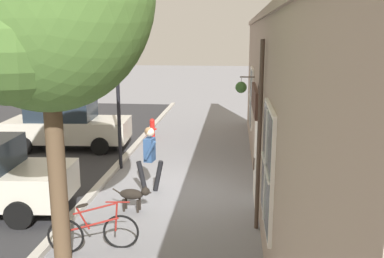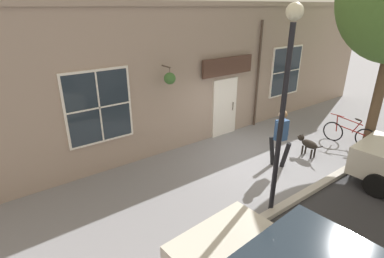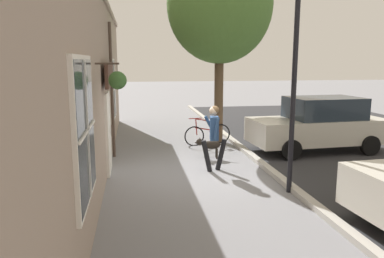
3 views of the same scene
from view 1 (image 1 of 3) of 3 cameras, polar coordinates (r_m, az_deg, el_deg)
ground_plane at (r=11.49m, az=-2.64°, el=-8.27°), size 90.00×90.00×0.00m
storefront_facade at (r=10.79m, az=9.64°, el=2.89°), size 0.95×18.00×4.60m
pedestrian_walking at (r=11.18m, az=-5.66°, el=-3.21°), size 0.73×0.60×1.75m
dog_on_leash at (r=10.22m, az=-7.73°, el=-8.63°), size 0.97×0.32×0.64m
leaning_bicycle at (r=8.64m, az=-12.98°, el=-13.20°), size 1.70×0.40×1.00m
parked_car_nearest_curb at (r=16.11m, az=-16.33°, el=0.60°), size 4.41×2.16×1.75m
street_lamp at (r=12.95m, az=-9.94°, el=7.50°), size 0.32×0.32×4.52m
fire_hydrant at (r=17.24m, az=-5.32°, el=0.19°), size 0.34×0.20×0.77m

